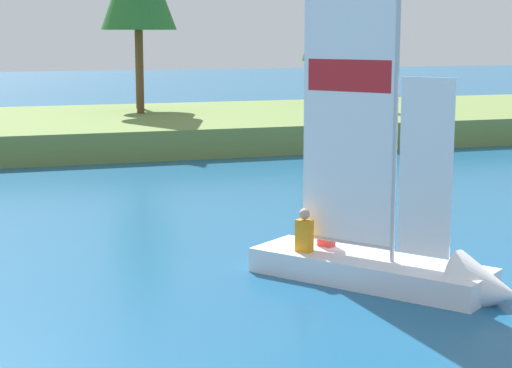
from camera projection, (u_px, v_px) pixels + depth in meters
name	position (u px, v px, depth m)	size (l,w,h in m)	color
shore_bank	(96.00, 130.00, 35.26)	(80.00, 11.94, 1.05)	olive
shoreline_tree_midright	(333.00, 9.00, 40.84)	(2.89, 2.89, 6.79)	brown
sailboat	(406.00, 263.00, 15.07)	(3.88, 4.67, 6.10)	white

